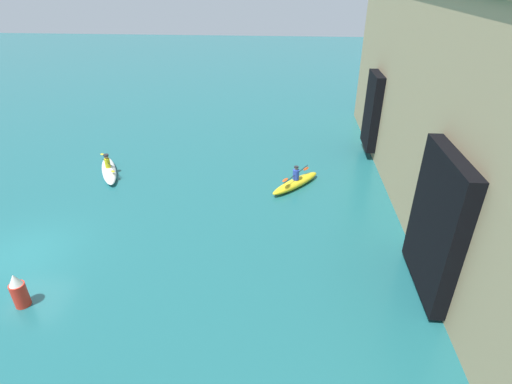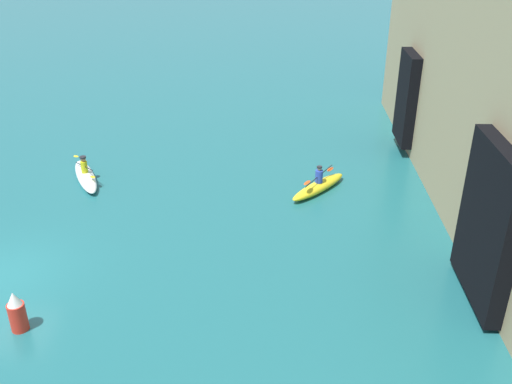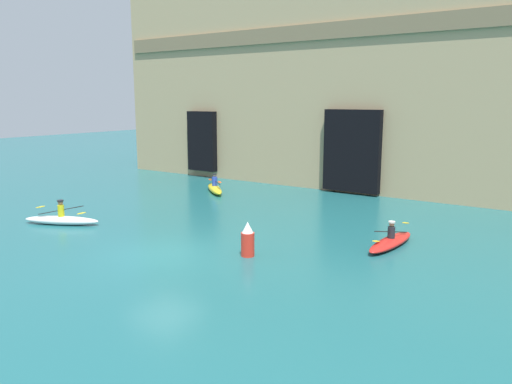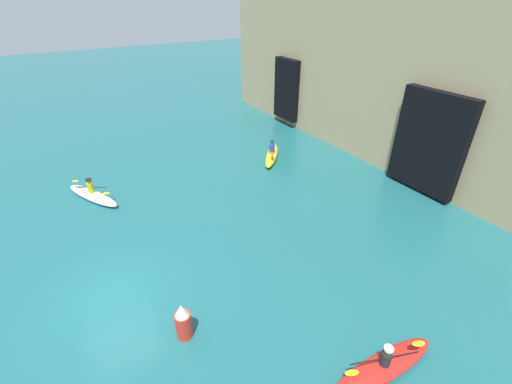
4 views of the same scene
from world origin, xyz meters
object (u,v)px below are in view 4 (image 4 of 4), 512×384
kayak_red (383,367)px  marker_buoy (183,321)px  kayak_white (93,195)px  kayak_yellow (272,155)px

kayak_red → marker_buoy: marker_buoy is taller
kayak_red → marker_buoy: bearing=-39.4°
kayak_white → kayak_red: bearing=-5.2°
kayak_red → kayak_white: size_ratio=1.01×
kayak_red → kayak_white: bearing=-65.6°
kayak_yellow → kayak_white: bearing=-53.0°
kayak_red → kayak_white: (-13.73, -5.24, 0.03)m
marker_buoy → kayak_white: bearing=-174.0°
marker_buoy → kayak_yellow: bearing=134.6°
kayak_white → marker_buoy: size_ratio=2.73×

